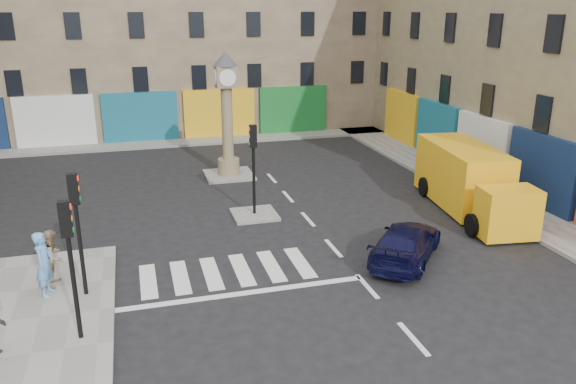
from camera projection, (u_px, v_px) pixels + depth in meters
name	position (u px, v px, depth m)	size (l,w,h in m)	color
ground	(381.00, 302.00, 16.42)	(120.00, 120.00, 0.00)	black
sidewalk_right	(457.00, 180.00, 27.79)	(2.60, 30.00, 0.15)	gray
sidewalk_far	(175.00, 142.00, 35.65)	(32.00, 2.40, 0.15)	gray
island_near	(255.00, 214.00, 23.19)	(1.80, 1.80, 0.12)	gray
island_far	(229.00, 175.00, 28.68)	(2.40, 2.40, 0.12)	gray
building_far	(160.00, 3.00, 38.32)	(32.00, 10.00, 17.00)	gray
traffic_light_left_near	(69.00, 249.00, 13.64)	(0.28, 0.22, 3.70)	black
traffic_light_left_far	(77.00, 215.00, 15.83)	(0.28, 0.22, 3.70)	black
traffic_light_island	(253.00, 155.00, 22.40)	(0.28, 0.22, 3.70)	black
clock_pillar	(227.00, 107.00, 27.58)	(1.20, 1.20, 6.10)	#92835F
navy_sedan	(406.00, 243.00, 19.00)	(1.76, 4.33, 1.26)	black
yellow_van	(469.00, 181.00, 23.51)	(3.18, 7.42, 2.62)	#F4AD14
pedestrian_blue	(44.00, 264.00, 16.26)	(0.72, 0.47, 1.97)	#6096DC
pedestrian_tan	(53.00, 257.00, 16.94)	(0.85, 0.67, 1.76)	#9E8661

